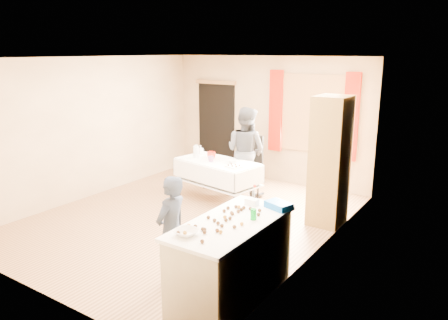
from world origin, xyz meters
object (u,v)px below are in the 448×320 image
Objects in this scene: cabinet at (330,161)px; party_table at (218,177)px; chair at (249,172)px; girl at (171,231)px; woman at (246,151)px; counter at (231,259)px.

cabinet is 1.23× the size of party_table.
cabinet is 2.35m from chair.
chair is at bearing -164.74° from girl.
party_table is 1.25× the size of girl.
woman reaches higher than chair.
counter is at bearing -50.45° from chair.
cabinet is 2.96m from girl.
party_table is (-1.98, 2.61, -0.01)m from counter.
girl reaches higher than chair.
chair is (-1.93, 3.64, -0.14)m from counter.
counter is 4.12m from chair.
chair is at bearing 154.72° from cabinet.
girl is at bearing 111.16° from woman.
woman reaches higher than girl.
woman reaches higher than counter.
chair reaches higher than party_table.
girl is at bearing -56.43° from party_table.
counter is at bearing -92.14° from cabinet.
party_table is at bearing 127.27° from counter.
girl is at bearing -60.99° from chair.
party_table is 3.01m from girl.
girl is at bearing -169.79° from counter.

